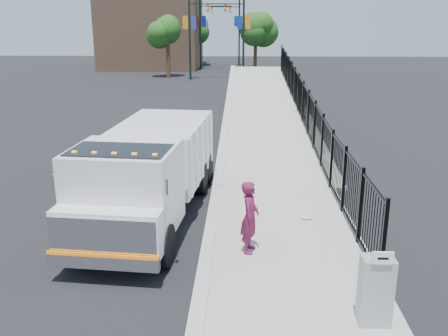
{
  "coord_description": "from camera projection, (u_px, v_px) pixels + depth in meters",
  "views": [
    {
      "loc": [
        0.78,
        -10.98,
        5.26
      ],
      "look_at": [
        0.29,
        2.0,
        1.32
      ],
      "focal_mm": 40.0,
      "sensor_mm": 36.0,
      "label": 1
    }
  ],
  "objects": [
    {
      "name": "worker",
      "position": [
        250.0,
        217.0,
        11.18
      ],
      "size": [
        0.5,
        0.67,
        1.67
      ],
      "primitive_type": "imported",
      "rotation": [
        0.0,
        0.0,
        1.4
      ],
      "color": "maroon",
      "rests_on": "sidewalk"
    },
    {
      "name": "truck",
      "position": [
        148.0,
        169.0,
        13.12
      ],
      "size": [
        2.99,
        7.57,
        2.53
      ],
      "rotation": [
        0.0,
        0.0,
        -0.09
      ],
      "color": "black",
      "rests_on": "ground"
    },
    {
      "name": "arrow_sign",
      "position": [
        383.0,
        258.0,
        8.15
      ],
      "size": [
        0.35,
        0.04,
        0.22
      ],
      "primitive_type": "cube",
      "color": "white",
      "rests_on": "utility_cabinet"
    },
    {
      "name": "tree_0",
      "position": [
        167.0,
        32.0,
        43.87
      ],
      "size": [
        2.52,
        2.52,
        5.26
      ],
      "color": "#382314",
      "rests_on": "ground"
    },
    {
      "name": "curb",
      "position": [
        202.0,
        283.0,
        10.12
      ],
      "size": [
        0.3,
        12.0,
        0.16
      ],
      "primitive_type": "cube",
      "color": "#ADAAA3",
      "rests_on": "ground"
    },
    {
      "name": "utility_cabinet",
      "position": [
        376.0,
        291.0,
        8.58
      ],
      "size": [
        0.55,
        0.4,
        1.25
      ],
      "primitive_type": "cube",
      "color": "gray",
      "rests_on": "sidewalk"
    },
    {
      "name": "tree_2",
      "position": [
        195.0,
        29.0,
        55.14
      ],
      "size": [
        3.06,
        3.06,
        5.53
      ],
      "color": "#382314",
      "rests_on": "ground"
    },
    {
      "name": "light_pole_1",
      "position": [
        240.0,
        28.0,
        42.61
      ],
      "size": [
        3.78,
        0.22,
        8.0
      ],
      "color": "black",
      "rests_on": "ground"
    },
    {
      "name": "ramp",
      "position": [
        267.0,
        117.0,
        27.27
      ],
      "size": [
        3.95,
        24.06,
        3.19
      ],
      "primitive_type": "cube",
      "rotation": [
        0.06,
        0.0,
        0.0
      ],
      "color": "#9E998E",
      "rests_on": "ground"
    },
    {
      "name": "ground",
      "position": [
        209.0,
        244.0,
        12.05
      ],
      "size": [
        120.0,
        120.0,
        0.0
      ],
      "primitive_type": "plane",
      "color": "black",
      "rests_on": "ground"
    },
    {
      "name": "tree_1",
      "position": [
        256.0,
        31.0,
        49.09
      ],
      "size": [
        2.75,
        2.75,
        5.37
      ],
      "color": "#382314",
      "rests_on": "ground"
    },
    {
      "name": "debris",
      "position": [
        307.0,
        217.0,
        13.27
      ],
      "size": [
        0.3,
        0.3,
        0.07
      ],
      "primitive_type": "ellipsoid",
      "color": "silver",
      "rests_on": "sidewalk"
    },
    {
      "name": "light_pole_3",
      "position": [
        237.0,
        25.0,
        55.02
      ],
      "size": [
        3.78,
        0.22,
        8.0
      ],
      "color": "black",
      "rests_on": "ground"
    },
    {
      "name": "light_pole_0",
      "position": [
        193.0,
        28.0,
        42.36
      ],
      "size": [
        3.77,
        0.22,
        8.0
      ],
      "color": "black",
      "rests_on": "ground"
    },
    {
      "name": "light_pole_2",
      "position": [
        203.0,
        26.0,
        50.85
      ],
      "size": [
        3.78,
        0.22,
        8.0
      ],
      "color": "black",
      "rests_on": "ground"
    },
    {
      "name": "sidewalk",
      "position": [
        298.0,
        286.0,
        10.05
      ],
      "size": [
        3.55,
        12.0,
        0.12
      ],
      "primitive_type": "cube",
      "color": "#9E998E",
      "rests_on": "ground"
    },
    {
      "name": "iron_fence",
      "position": [
        302.0,
        115.0,
        23.14
      ],
      "size": [
        0.1,
        28.0,
        1.8
      ],
      "primitive_type": "cube",
      "color": "black",
      "rests_on": "ground"
    },
    {
      "name": "building",
      "position": [
        152.0,
        29.0,
        53.28
      ],
      "size": [
        10.0,
        10.0,
        8.0
      ],
      "primitive_type": "cube",
      "color": "#8C664C",
      "rests_on": "ground"
    }
  ]
}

